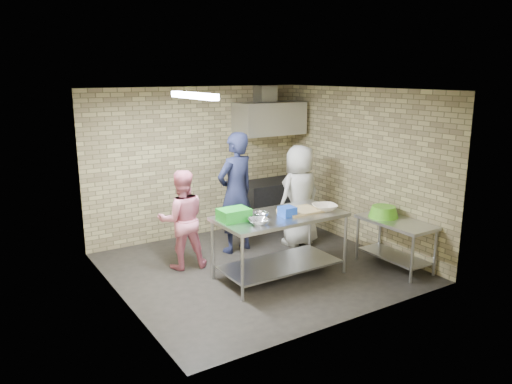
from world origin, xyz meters
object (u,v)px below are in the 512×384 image
green_crate (234,215)px  woman_pink (182,220)px  blue_tub (287,211)px  woman_white (300,196)px  side_counter (395,244)px  bottle_red (266,121)px  green_basin (383,212)px  man_navy (236,193)px  prep_table (280,246)px  bottle_green (283,121)px  stove (270,204)px

green_crate → woman_pink: 1.06m
blue_tub → woman_white: woman_white is taller
side_counter → bottle_red: size_ratio=6.67×
bottle_red → woman_pink: size_ratio=0.12×
side_counter → green_basin: size_ratio=2.61×
woman_pink → man_navy: bearing=-155.7°
woman_white → prep_table: bearing=36.2°
blue_tub → bottle_red: bottle_red is taller
side_counter → blue_tub: blue_tub is taller
prep_table → bottle_green: bottle_green is taller
blue_tub → bottle_red: 2.91m
prep_table → green_crate: 0.90m
stove → green_basin: green_basin is taller
side_counter → blue_tub: bearing=161.0°
bottle_red → woman_pink: bearing=-152.1°
prep_table → woman_pink: 1.54m
stove → bottle_red: 1.60m
woman_white → side_counter: bearing=104.6°
green_basin → bottle_red: bearing=97.9°
green_basin → bottle_green: bottle_green is taller
green_crate → woman_pink: (-0.36, 0.96, -0.26)m
prep_table → man_navy: size_ratio=0.93×
side_counter → green_basin: 0.52m
prep_table → bottle_green: (1.69, 2.33, 1.55)m
green_basin → woman_white: (-0.58, 1.38, 0.04)m
side_counter → woman_pink: bearing=147.6°
blue_tub → man_navy: 1.38m
blue_tub → stove: bearing=61.5°
bottle_red → man_navy: (-1.29, -1.05, -1.02)m
blue_tub → woman_pink: 1.64m
man_navy → side_counter: bearing=118.8°
side_counter → stove: stove is taller
green_basin → green_crate: bearing=167.3°
bottle_red → woman_white: 1.79m
side_counter → stove: bearing=99.3°
bottle_red → woman_white: size_ratio=0.10×
prep_table → stove: 2.43m
side_counter → man_navy: (-1.69, 1.94, 0.63)m
bottle_red → man_navy: 1.95m
green_crate → side_counter: bearing=-18.1°
side_counter → woman_pink: 3.28m
blue_tub → green_crate: bearing=163.7°
side_counter → green_crate: size_ratio=2.87×
prep_table → stove: prep_table is taller
bottle_green → green_crate: bearing=-137.3°
woman_pink → bottle_green: bearing=-141.7°
prep_table → side_counter: 1.82m
woman_pink → woman_white: bearing=-169.0°
blue_tub → green_basin: size_ratio=0.45×
bottle_red → bottle_green: 0.40m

